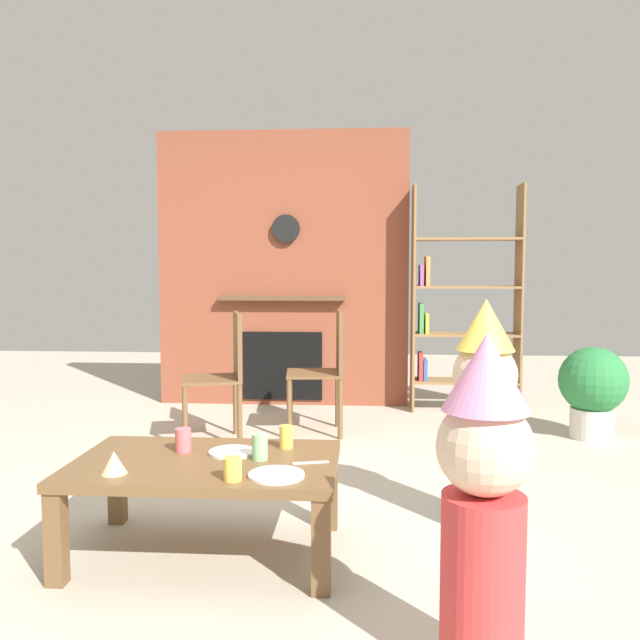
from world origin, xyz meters
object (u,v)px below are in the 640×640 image
Objects in this scene: bookshelf at (459,307)px; paper_plate_rear at (232,452)px; coffee_table at (206,473)px; child_with_cone_hat at (484,497)px; paper_plate_front at (276,475)px; potted_plant_tall at (593,387)px; paper_cup_near_right at (286,437)px; dining_chair_middle at (327,364)px; paper_cup_near_left at (183,440)px; paper_cup_center at (233,469)px; dining_chair_left at (224,369)px; child_in_pink at (484,408)px; birthday_cake_slice at (114,462)px; paper_cup_far_left at (260,447)px.

bookshelf reaches higher than paper_plate_rear.
child_with_cone_hat reaches higher than coffee_table.
potted_plant_tall is at bearing 48.74° from paper_plate_front.
paper_plate_front is at bearing -31.59° from coffee_table.
paper_cup_near_right reaches higher than paper_plate_front.
dining_chair_middle is at bearing 88.38° from paper_plate_front.
coffee_table is 0.20m from paper_cup_near_left.
paper_cup_near_right is 1.86m from dining_chair_middle.
paper_cup_center is at bearing 6.19° from child_with_cone_hat.
dining_chair_left is at bearing 103.23° from paper_cup_center.
child_in_pink is at bearing 11.04° from paper_cup_near_right.
child_with_cone_hat reaches higher than dining_chair_middle.
potted_plant_tall is (1.89, -0.02, -0.14)m from dining_chair_middle.
paper_cup_center is 0.09× the size of child_with_cone_hat.
paper_plate_front is 2.17× the size of birthday_cake_slice.
paper_cup_center is (-1.29, -3.14, -0.43)m from bookshelf.
coffee_table is at bearing -41.03° from paper_cup_near_left.
dining_chair_middle reaches higher than paper_cup_center.
dining_chair_left is at bearing -25.84° from child_with_cone_hat.
coffee_table is 1.27m from child_with_cone_hat.
paper_plate_rear is 1.72m from dining_chair_left.
bookshelf is at bearing 60.35° from birthday_cake_slice.
paper_cup_center is at bearing -51.19° from paper_cup_near_left.
paper_cup_near_right reaches higher than paper_cup_center.
paper_cup_near_left is (-0.13, 0.11, 0.11)m from coffee_table.
paper_cup_center is at bearing -132.79° from potted_plant_tall.
paper_cup_far_left is 1.05m from child_in_pink.
child_in_pink reaches higher than potted_plant_tall.
paper_plate_front is at bearing 0.78° from birthday_cake_slice.
paper_cup_center reaches higher than paper_plate_rear.
child_with_cone_hat is (0.84, -0.49, 0.09)m from paper_cup_center.
paper_cup_far_left is 0.24m from paper_plate_front.
child_with_cone_hat is (0.68, -0.55, 0.13)m from paper_plate_front.
birthday_cake_slice is (-1.76, -3.10, -0.43)m from bookshelf.
paper_plate_front is 0.20× the size of child_in_pink.
paper_cup_near_left is 0.11× the size of dining_chair_middle.
paper_cup_far_left is 0.16m from paper_plate_rear.
paper_cup_near_left is at bearing -141.44° from potted_plant_tall.
child_in_pink is 1.87m from dining_chair_middle.
child_with_cone_hat reaches higher than paper_cup_near_right.
paper_cup_far_left is at bearing 77.55° from paper_cup_center.
bookshelf is 3.59m from birthday_cake_slice.
paper_plate_rear reaches higher than coffee_table.
dining_chair_middle reaches higher than birthday_cake_slice.
birthday_cake_slice is at bearing -139.17° from potted_plant_tall.
coffee_table is at bearing -116.72° from bookshelf.
paper_cup_near_left is 0.55m from paper_plate_front.
dining_chair_middle is (-0.62, 2.79, -0.03)m from child_with_cone_hat.
dining_chair_left is (-0.48, 2.02, 0.06)m from paper_cup_center.
potted_plant_tall is (2.59, 2.23, -0.08)m from birthday_cake_slice.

